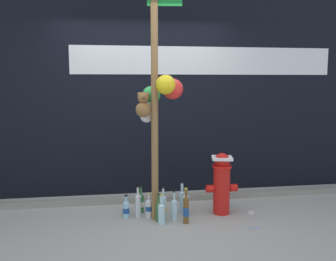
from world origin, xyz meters
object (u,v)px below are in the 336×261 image
object	(u,v)px
fire_hydrant	(222,182)
bottle_9	(186,209)
bottle_0	(159,211)
bottle_3	(186,204)
memorial_post	(157,76)
bottle_8	(126,209)
bottle_2	(174,209)
bottle_4	(162,212)
bottle_5	(138,204)
bottle_6	(149,208)
bottle_10	(182,200)
bottle_1	(163,206)
bottle_7	(141,203)

from	to	relation	value
fire_hydrant	bottle_9	bearing A→B (deg)	-152.35
bottle_0	bottle_3	bearing A→B (deg)	22.99
memorial_post	bottle_8	bearing A→B (deg)	163.10
memorial_post	bottle_9	size ratio (longest dim) A/B	7.17
bottle_2	bottle_4	bearing A→B (deg)	-149.67
bottle_4	fire_hydrant	bearing A→B (deg)	17.42
fire_hydrant	bottle_0	xyz separation A→B (m)	(-0.81, -0.15, -0.27)
bottle_5	bottle_6	xyz separation A→B (m)	(0.13, -0.05, -0.03)
fire_hydrant	bottle_8	size ratio (longest dim) A/B	2.72
fire_hydrant	bottle_0	distance (m)	0.87
bottle_9	bottle_8	bearing A→B (deg)	156.78
fire_hydrant	bottle_10	size ratio (longest dim) A/B	1.93
bottle_10	bottle_1	bearing A→B (deg)	-151.49
memorial_post	bottle_2	world-z (taller)	memorial_post
fire_hydrant	bottle_7	bearing A→B (deg)	169.68
memorial_post	bottle_7	xyz separation A→B (m)	(-0.17, 0.26, -1.57)
memorial_post	bottle_10	world-z (taller)	memorial_post
bottle_0	bottle_5	world-z (taller)	bottle_5
fire_hydrant	bottle_7	world-z (taller)	fire_hydrant
bottle_1	bottle_2	distance (m)	0.15
bottle_3	bottle_9	distance (m)	0.27
bottle_6	fire_hydrant	bearing A→B (deg)	0.76
fire_hydrant	bottle_7	xyz separation A→B (m)	(-0.99, 0.18, -0.27)
bottle_4	bottle_5	distance (m)	0.38
bottle_0	bottle_1	xyz separation A→B (m)	(0.07, 0.10, 0.02)
bottle_8	bottle_5	bearing A→B (deg)	3.97
memorial_post	bottle_3	bearing A→B (deg)	12.84
bottle_7	memorial_post	bearing A→B (deg)	-56.88
bottle_3	bottle_4	distance (m)	0.41
bottle_4	bottle_6	size ratio (longest dim) A/B	1.15
memorial_post	bottle_5	distance (m)	1.56
bottle_4	bottle_3	bearing A→B (deg)	36.28
bottle_0	bottle_8	size ratio (longest dim) A/B	1.19
fire_hydrant	bottle_6	xyz separation A→B (m)	(-0.91, -0.01, -0.28)
bottle_2	bottle_0	bearing A→B (deg)	-179.18
bottle_1	bottle_3	distance (m)	0.29
bottle_5	bottle_10	distance (m)	0.55
bottle_3	bottle_10	world-z (taller)	bottle_10
memorial_post	fire_hydrant	world-z (taller)	memorial_post
memorial_post	bottle_10	size ratio (longest dim) A/B	7.54
bottle_2	bottle_10	size ratio (longest dim) A/B	0.90
bottle_0	bottle_6	xyz separation A→B (m)	(-0.10, 0.14, -0.01)
bottle_5	bottle_4	bearing A→B (deg)	-48.84
bottle_7	bottle_10	bearing A→B (deg)	-10.68
fire_hydrant	bottle_10	xyz separation A→B (m)	(-0.48, 0.08, -0.24)
memorial_post	bottle_6	distance (m)	1.58
bottle_1	bottle_5	world-z (taller)	bottle_1
bottle_2	bottle_5	xyz separation A→B (m)	(-0.41, 0.19, 0.01)
bottle_10	bottle_3	bearing A→B (deg)	-71.68
bottle_0	bottle_7	bearing A→B (deg)	118.15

